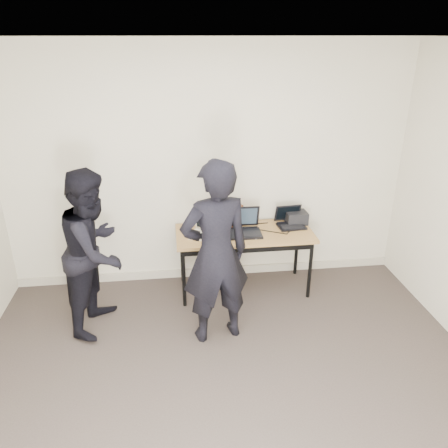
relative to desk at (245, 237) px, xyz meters
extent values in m
cube|color=#3B312C|center=(-0.36, -1.87, -0.69)|extent=(4.50, 4.50, 0.05)
cube|color=white|center=(-0.36, -1.87, 2.06)|extent=(4.50, 4.50, 0.05)
cube|color=beige|center=(-0.36, 0.41, 0.69)|extent=(4.50, 0.05, 2.70)
cube|color=olive|center=(0.00, 0.01, 0.04)|extent=(1.50, 0.66, 0.03)
cylinder|color=black|center=(-0.69, -0.26, -0.32)|extent=(0.04, 0.04, 0.68)
cylinder|color=black|center=(0.69, -0.25, -0.32)|extent=(0.04, 0.04, 0.68)
cylinder|color=black|center=(-0.69, 0.27, -0.32)|extent=(0.04, 0.04, 0.68)
cylinder|color=black|center=(0.69, 0.28, -0.32)|extent=(0.04, 0.04, 0.68)
cube|color=black|center=(0.00, -0.27, -0.02)|extent=(1.40, 0.03, 0.06)
cube|color=beige|center=(-0.46, -0.05, 0.07)|extent=(0.33, 0.31, 0.03)
cube|color=beige|center=(-0.47, -0.08, 0.09)|extent=(0.25, 0.20, 0.01)
cube|color=beige|center=(-0.41, 0.06, 0.18)|extent=(0.26, 0.14, 0.19)
cube|color=black|center=(-0.41, 0.06, 0.18)|extent=(0.22, 0.11, 0.15)
cube|color=beige|center=(-0.42, 0.05, 0.09)|extent=(0.23, 0.10, 0.01)
cube|color=black|center=(0.00, -0.06, 0.07)|extent=(0.36, 0.27, 0.02)
cube|color=black|center=(0.00, -0.09, 0.09)|extent=(0.29, 0.15, 0.01)
cube|color=black|center=(0.00, 0.11, 0.21)|extent=(0.35, 0.08, 0.25)
cube|color=#26333F|center=(0.00, 0.10, 0.21)|extent=(0.30, 0.06, 0.20)
cube|color=black|center=(0.00, 0.08, 0.08)|extent=(0.32, 0.02, 0.02)
cube|color=black|center=(0.55, 0.08, 0.07)|extent=(0.32, 0.25, 0.02)
cube|color=black|center=(0.55, 0.05, 0.08)|extent=(0.26, 0.14, 0.01)
cube|color=black|center=(0.53, 0.22, 0.18)|extent=(0.31, 0.10, 0.20)
cube|color=black|center=(0.53, 0.21, 0.18)|extent=(0.26, 0.08, 0.16)
cube|color=black|center=(0.54, 0.19, 0.08)|extent=(0.27, 0.04, 0.01)
cube|color=#5D3018|center=(-0.18, 0.23, 0.18)|extent=(0.38, 0.21, 0.24)
cube|color=#5D3018|center=(-0.17, 0.17, 0.28)|extent=(0.37, 0.13, 0.07)
cube|color=#5D3018|center=(-0.02, 0.26, 0.16)|extent=(0.03, 0.10, 0.02)
ellipsoid|color=white|center=(-0.15, 0.23, 0.34)|extent=(0.14, 0.11, 0.08)
cube|color=black|center=(0.63, 0.19, 0.13)|extent=(0.24, 0.20, 0.14)
cube|color=black|center=(-0.22, -0.17, 0.08)|extent=(0.10, 0.06, 0.03)
cube|color=black|center=(0.30, -0.02, 0.06)|extent=(0.30, 0.17, 0.01)
cube|color=silver|center=(0.00, -0.11, 0.06)|extent=(0.20, 0.16, 0.01)
cube|color=black|center=(0.52, 0.00, 0.06)|extent=(0.16, 0.22, 0.01)
cube|color=silver|center=(-0.23, -0.10, 0.06)|extent=(0.26, 0.13, 0.01)
cube|color=black|center=(-0.43, 0.02, 0.06)|extent=(0.25, 0.23, 0.01)
cube|color=black|center=(0.18, 0.22, 0.06)|extent=(0.25, 0.02, 0.01)
imported|color=black|center=(-0.40, -0.80, 0.23)|extent=(0.73, 0.56, 1.78)
imported|color=black|center=(-1.53, -0.44, 0.15)|extent=(0.80, 0.92, 1.63)
cube|color=#B3AA94|center=(-0.36, 0.37, -0.61)|extent=(4.50, 0.03, 0.10)
camera|label=1|loc=(-0.75, -4.28, 2.06)|focal=35.00mm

